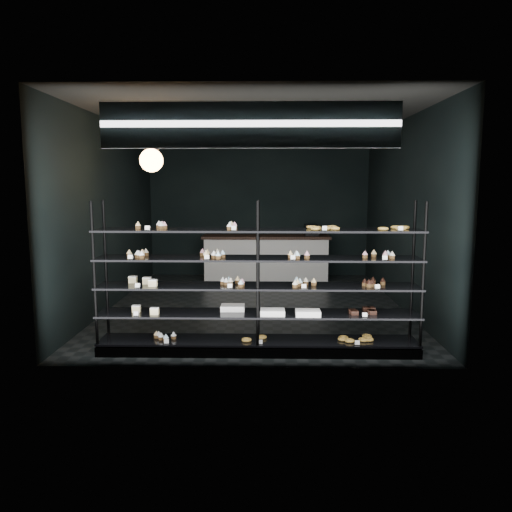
% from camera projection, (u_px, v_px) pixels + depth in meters
% --- Properties ---
extents(room, '(5.01, 6.01, 3.20)m').
position_uv_depth(room, '(256.00, 214.00, 8.52)').
color(room, black).
rests_on(room, ground).
extents(display_shelf, '(4.00, 0.50, 1.91)m').
position_uv_depth(display_shelf, '(256.00, 303.00, 6.23)').
color(display_shelf, black).
rests_on(display_shelf, room).
extents(signage, '(3.30, 0.05, 0.50)m').
position_uv_depth(signage, '(250.00, 125.00, 5.46)').
color(signage, '#110E46').
rests_on(signage, room).
extents(pendant_lamp, '(0.34, 0.34, 0.90)m').
position_uv_depth(pendant_lamp, '(151.00, 160.00, 7.19)').
color(pendant_lamp, black).
rests_on(pendant_lamp, room).
extents(service_counter, '(2.82, 0.65, 1.23)m').
position_uv_depth(service_counter, '(267.00, 257.00, 11.15)').
color(service_counter, silver).
rests_on(service_counter, room).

